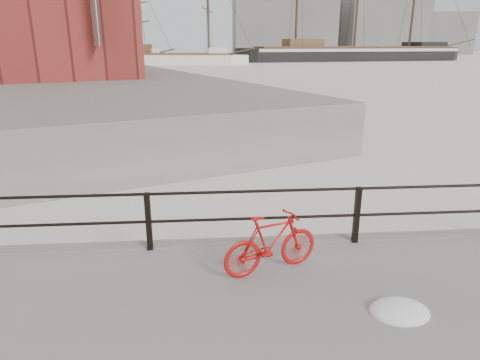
# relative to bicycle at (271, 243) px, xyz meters

# --- Properties ---
(far_quay) EXTENTS (78.44, 148.07, 1.80)m
(far_quay) POSITION_rel_bicycle_xyz_m (-34.90, 73.01, 0.09)
(far_quay) COLOR gray
(far_quay) RESTS_ON ground
(bicycle) EXTENTS (1.52, 0.75, 0.93)m
(bicycle) POSITION_rel_bicycle_xyz_m (0.00, 0.00, 0.00)
(bicycle) COLOR red
(bicycle) RESTS_ON promenade
(barque_black) EXTENTS (61.18, 28.22, 33.40)m
(barque_black) POSITION_rel_bicycle_xyz_m (31.34, 88.21, -0.81)
(barque_black) COLOR black
(barque_black) RESTS_ON ground
(schooner_mid) EXTENTS (30.64, 16.47, 20.94)m
(schooner_mid) POSITION_rel_bicycle_xyz_m (-6.57, 74.24, -0.81)
(schooner_mid) COLOR silver
(schooner_mid) RESTS_ON ground
(schooner_left) EXTENTS (23.67, 18.03, 16.65)m
(schooner_left) POSITION_rel_bicycle_xyz_m (-16.55, 75.11, -0.81)
(schooner_left) COLOR silver
(schooner_left) RESTS_ON ground
(industrial_west) EXTENTS (32.00, 18.00, 18.00)m
(industrial_west) POSITION_rel_bicycle_xyz_m (25.10, 141.01, 8.19)
(industrial_west) COLOR gray
(industrial_west) RESTS_ON ground
(industrial_mid) EXTENTS (26.00, 20.00, 24.00)m
(industrial_mid) POSITION_rel_bicycle_xyz_m (60.10, 146.01, 11.19)
(industrial_mid) COLOR gray
(industrial_mid) RESTS_ON ground
(industrial_east) EXTENTS (20.00, 16.00, 14.00)m
(industrial_east) POSITION_rel_bicycle_xyz_m (83.10, 151.01, 6.19)
(industrial_east) COLOR gray
(industrial_east) RESTS_ON ground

